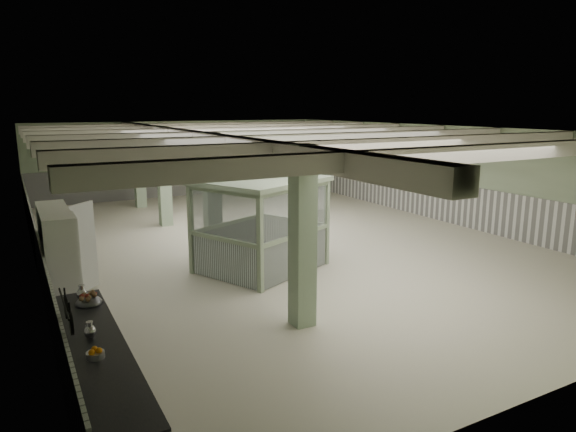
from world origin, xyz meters
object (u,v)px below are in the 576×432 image
guard_booth (261,207)px  filing_cabinet (311,231)px  prep_counter (97,374)px  walkin_cooler (60,259)px

guard_booth → filing_cabinet: size_ratio=2.74×
filing_cabinet → prep_counter: bearing=-144.3°
walkin_cooler → filing_cabinet: size_ratio=1.68×
filing_cabinet → guard_booth: bearing=-167.0°
prep_counter → guard_booth: bearing=43.7°
walkin_cooler → prep_counter: bearing=-88.9°
prep_counter → filing_cabinet: (6.75, 5.15, 0.24)m
walkin_cooler → guard_booth: size_ratio=0.61×
walkin_cooler → guard_booth: (4.97, 0.41, 0.60)m
walkin_cooler → filing_cabinet: walkin_cooler is taller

